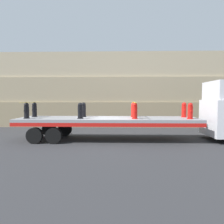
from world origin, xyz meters
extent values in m
plane|color=#2D2D30|center=(0.00, 0.00, 0.00)|extent=(120.00, 120.00, 0.00)
cube|color=gray|center=(0.00, 6.77, 1.03)|extent=(60.00, 3.00, 2.06)
cube|color=tan|center=(0.00, 6.92, 3.10)|extent=(60.00, 3.00, 2.06)
cube|color=tan|center=(0.00, 7.07, 5.16)|extent=(60.00, 3.00, 2.06)
cube|color=gray|center=(0.00, 0.00, 1.18)|extent=(10.11, 2.56, 0.16)
cube|color=red|center=(0.00, -1.24, 1.00)|extent=(10.11, 0.08, 0.20)
cube|color=red|center=(0.00, 1.24, 1.00)|extent=(10.11, 0.08, 0.20)
cylinder|color=black|center=(-2.78, -1.18, 0.42)|extent=(0.84, 0.30, 0.84)
cylinder|color=black|center=(-2.78, 1.18, 0.42)|extent=(0.84, 0.30, 0.84)
cylinder|color=black|center=(-3.79, -1.18, 0.42)|extent=(0.84, 0.30, 0.84)
cylinder|color=black|center=(-3.79, 1.18, 0.42)|extent=(0.84, 0.30, 0.84)
cylinder|color=black|center=(-4.46, -0.56, 1.28)|extent=(0.34, 0.34, 0.03)
cylinder|color=black|center=(-4.46, -0.56, 1.61)|extent=(0.27, 0.27, 0.69)
sphere|color=black|center=(-4.46, -0.56, 2.01)|extent=(0.26, 0.26, 0.26)
cylinder|color=black|center=(-4.46, -0.75, 1.69)|extent=(0.12, 0.10, 0.12)
cylinder|color=black|center=(-4.46, -0.38, 1.69)|extent=(0.12, 0.10, 0.12)
cylinder|color=black|center=(-4.46, 0.56, 1.28)|extent=(0.34, 0.34, 0.03)
cylinder|color=black|center=(-4.46, 0.56, 1.61)|extent=(0.27, 0.27, 0.69)
sphere|color=black|center=(-4.46, 0.56, 2.01)|extent=(0.26, 0.26, 0.26)
cylinder|color=black|center=(-4.46, 0.38, 1.69)|extent=(0.12, 0.10, 0.12)
cylinder|color=black|center=(-4.46, 0.75, 1.69)|extent=(0.12, 0.10, 0.12)
cylinder|color=black|center=(-1.49, -0.56, 1.28)|extent=(0.34, 0.34, 0.03)
cylinder|color=black|center=(-1.49, -0.56, 1.61)|extent=(0.27, 0.27, 0.69)
sphere|color=black|center=(-1.49, -0.56, 2.01)|extent=(0.26, 0.26, 0.26)
cylinder|color=black|center=(-1.49, -0.75, 1.69)|extent=(0.12, 0.10, 0.12)
cylinder|color=black|center=(-1.49, -0.38, 1.69)|extent=(0.12, 0.10, 0.12)
cylinder|color=black|center=(-1.49, 0.56, 1.28)|extent=(0.34, 0.34, 0.03)
cylinder|color=black|center=(-1.49, 0.56, 1.61)|extent=(0.27, 0.27, 0.69)
sphere|color=black|center=(-1.49, 0.56, 2.01)|extent=(0.26, 0.26, 0.26)
cylinder|color=black|center=(-1.49, 0.38, 1.69)|extent=(0.12, 0.10, 0.12)
cylinder|color=black|center=(-1.49, 0.75, 1.69)|extent=(0.12, 0.10, 0.12)
cylinder|color=red|center=(1.49, -0.56, 1.28)|extent=(0.34, 0.34, 0.03)
cylinder|color=red|center=(1.49, -0.56, 1.61)|extent=(0.27, 0.27, 0.69)
sphere|color=red|center=(1.49, -0.56, 2.01)|extent=(0.26, 0.26, 0.26)
cylinder|color=red|center=(1.49, -0.75, 1.69)|extent=(0.12, 0.10, 0.12)
cylinder|color=red|center=(1.49, -0.38, 1.69)|extent=(0.12, 0.10, 0.12)
cylinder|color=red|center=(1.49, 0.56, 1.28)|extent=(0.34, 0.34, 0.03)
cylinder|color=red|center=(1.49, 0.56, 1.61)|extent=(0.27, 0.27, 0.69)
sphere|color=red|center=(1.49, 0.56, 2.01)|extent=(0.26, 0.26, 0.26)
cylinder|color=red|center=(1.49, 0.38, 1.69)|extent=(0.12, 0.10, 0.12)
cylinder|color=red|center=(1.49, 0.75, 1.69)|extent=(0.12, 0.10, 0.12)
cylinder|color=red|center=(4.46, -0.56, 1.28)|extent=(0.34, 0.34, 0.03)
cylinder|color=red|center=(4.46, -0.56, 1.61)|extent=(0.27, 0.27, 0.69)
sphere|color=red|center=(4.46, -0.56, 2.01)|extent=(0.26, 0.26, 0.26)
cylinder|color=red|center=(4.46, -0.75, 1.69)|extent=(0.12, 0.10, 0.12)
cylinder|color=red|center=(4.46, -0.38, 1.69)|extent=(0.12, 0.10, 0.12)
cylinder|color=red|center=(4.46, 0.56, 1.28)|extent=(0.34, 0.34, 0.03)
cylinder|color=red|center=(4.46, 0.56, 1.61)|extent=(0.27, 0.27, 0.69)
sphere|color=red|center=(4.46, 0.56, 2.01)|extent=(0.26, 0.26, 0.26)
cylinder|color=red|center=(4.46, 0.38, 1.69)|extent=(0.12, 0.10, 0.12)
cylinder|color=red|center=(4.46, 0.75, 1.69)|extent=(0.12, 0.10, 0.12)
cube|color=yellow|center=(-4.46, 0.00, 2.14)|extent=(0.05, 2.76, 0.01)
cube|color=yellow|center=(1.49, 0.00, 2.14)|extent=(0.05, 2.76, 0.01)
camera|label=1|loc=(0.62, -12.37, 2.35)|focal=35.00mm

